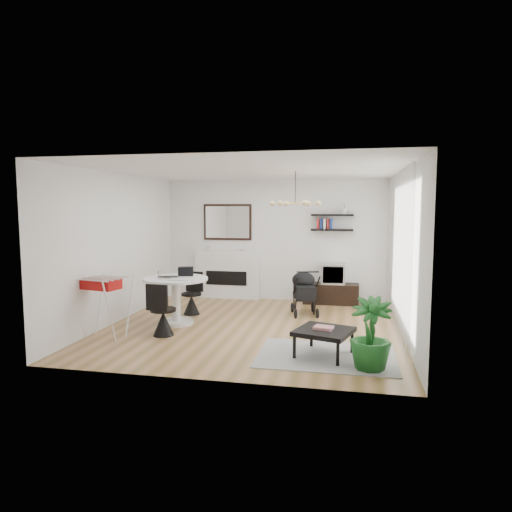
% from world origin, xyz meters
% --- Properties ---
extents(floor, '(5.00, 5.00, 0.00)m').
position_xyz_m(floor, '(0.00, 0.00, 0.00)').
color(floor, olive).
rests_on(floor, ground).
extents(ceiling, '(5.00, 5.00, 0.00)m').
position_xyz_m(ceiling, '(0.00, 0.00, 2.70)').
color(ceiling, white).
rests_on(ceiling, wall_back).
extents(wall_back, '(5.00, 0.00, 5.00)m').
position_xyz_m(wall_back, '(0.00, 2.50, 1.35)').
color(wall_back, white).
rests_on(wall_back, floor).
extents(wall_left, '(0.00, 5.00, 5.00)m').
position_xyz_m(wall_left, '(-2.50, 0.00, 1.35)').
color(wall_left, white).
rests_on(wall_left, floor).
extents(wall_right, '(0.00, 5.00, 5.00)m').
position_xyz_m(wall_right, '(2.50, 0.00, 1.35)').
color(wall_right, white).
rests_on(wall_right, floor).
extents(sheer_curtain, '(0.04, 3.60, 2.60)m').
position_xyz_m(sheer_curtain, '(2.40, 0.20, 1.35)').
color(sheer_curtain, white).
rests_on(sheer_curtain, wall_right).
extents(fireplace, '(1.50, 0.17, 2.16)m').
position_xyz_m(fireplace, '(-1.10, 2.42, 0.69)').
color(fireplace, white).
rests_on(fireplace, floor).
extents(shelf_lower, '(0.90, 0.25, 0.04)m').
position_xyz_m(shelf_lower, '(1.26, 2.37, 1.60)').
color(shelf_lower, black).
rests_on(shelf_lower, wall_back).
extents(shelf_upper, '(0.90, 0.25, 0.04)m').
position_xyz_m(shelf_upper, '(1.26, 2.37, 1.92)').
color(shelf_upper, black).
rests_on(shelf_upper, wall_back).
extents(pendant_lamp, '(0.90, 0.90, 0.10)m').
position_xyz_m(pendant_lamp, '(0.70, 0.30, 2.15)').
color(pendant_lamp, tan).
rests_on(pendant_lamp, ceiling).
extents(tv_console, '(1.18, 0.41, 0.44)m').
position_xyz_m(tv_console, '(1.26, 2.28, 0.22)').
color(tv_console, black).
rests_on(tv_console, floor).
extents(crt_tv, '(0.50, 0.44, 0.44)m').
position_xyz_m(crt_tv, '(1.31, 2.28, 0.66)').
color(crt_tv, '#AEAEB0').
rests_on(crt_tv, tv_console).
extents(dining_table, '(1.14, 1.14, 0.84)m').
position_xyz_m(dining_table, '(-1.38, -0.02, 0.55)').
color(dining_table, white).
rests_on(dining_table, floor).
extents(laptop, '(0.40, 0.30, 0.03)m').
position_xyz_m(laptop, '(-1.50, -0.11, 0.85)').
color(laptop, black).
rests_on(laptop, dining_table).
extents(black_bag, '(0.30, 0.23, 0.16)m').
position_xyz_m(black_bag, '(-1.29, 0.25, 0.92)').
color(black_bag, black).
rests_on(black_bag, dining_table).
extents(newspaper, '(0.38, 0.31, 0.01)m').
position_xyz_m(newspaper, '(-1.22, -0.18, 0.84)').
color(newspaper, silver).
rests_on(newspaper, dining_table).
extents(drinking_glass, '(0.06, 0.06, 0.10)m').
position_xyz_m(drinking_glass, '(-1.75, 0.12, 0.88)').
color(drinking_glass, white).
rests_on(drinking_glass, dining_table).
extents(chair_far, '(0.39, 0.39, 0.82)m').
position_xyz_m(chair_far, '(-1.37, 0.76, 0.26)').
color(chair_far, black).
rests_on(chair_far, floor).
extents(chair_near, '(0.42, 0.43, 0.87)m').
position_xyz_m(chair_near, '(-1.31, -0.79, 0.28)').
color(chair_near, black).
rests_on(chair_near, floor).
extents(drying_rack, '(0.77, 0.73, 0.99)m').
position_xyz_m(drying_rack, '(-2.17, -1.09, 0.52)').
color(drying_rack, white).
rests_on(drying_rack, floor).
extents(stroller, '(0.62, 0.82, 0.92)m').
position_xyz_m(stroller, '(0.79, 1.19, 0.39)').
color(stroller, black).
rests_on(stroller, floor).
extents(rug, '(1.91, 1.38, 0.01)m').
position_xyz_m(rug, '(1.34, -1.31, 0.01)').
color(rug, '#9E9E9E').
rests_on(rug, floor).
extents(coffee_table, '(0.91, 0.91, 0.37)m').
position_xyz_m(coffee_table, '(1.31, -1.31, 0.34)').
color(coffee_table, black).
rests_on(coffee_table, rug).
extents(magazines, '(0.30, 0.25, 0.04)m').
position_xyz_m(magazines, '(1.30, -1.29, 0.40)').
color(magazines, '#C5313D').
rests_on(magazines, coffee_table).
extents(potted_plant, '(0.54, 0.54, 0.94)m').
position_xyz_m(potted_plant, '(1.92, -1.73, 0.47)').
color(potted_plant, '#19591D').
rests_on(potted_plant, floor).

